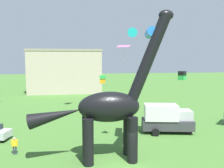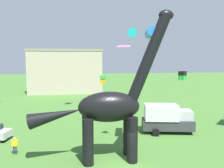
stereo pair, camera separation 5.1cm
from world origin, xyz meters
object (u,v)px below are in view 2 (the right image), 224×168
at_px(kite_apex, 124,46).
at_px(kite_mid_left, 103,79).
at_px(kite_near_high, 146,33).
at_px(person_watching_child, 15,144).
at_px(parked_box_truck, 167,118).
at_px(kite_mid_right, 182,76).
at_px(dinosaur_sculpture, 108,107).

bearing_deg(kite_apex, kite_mid_left, -152.64).
bearing_deg(kite_mid_left, kite_near_high, -74.70).
xyz_separation_m(kite_near_high, kite_mid_left, (-2.72, 9.96, -4.81)).
height_order(kite_near_high, kite_mid_left, kite_near_high).
height_order(person_watching_child, kite_apex, kite_apex).
distance_m(parked_box_truck, person_watching_child, 15.75).
xyz_separation_m(person_watching_child, kite_mid_right, (19.25, 8.88, 5.12)).
bearing_deg(kite_near_high, kite_mid_left, 105.30).
relative_size(person_watching_child, kite_mid_left, 1.54).
bearing_deg(person_watching_child, dinosaur_sculpture, -26.46).
distance_m(dinosaur_sculpture, kite_near_high, 7.15).
bearing_deg(kite_mid_left, kite_apex, 27.36).
bearing_deg(dinosaur_sculpture, kite_apex, 96.99).
bearing_deg(kite_mid_right, dinosaur_sculpture, -135.83).
distance_m(person_watching_child, kite_mid_left, 13.49).
relative_size(kite_apex, kite_mid_left, 2.21).
height_order(parked_box_truck, kite_near_high, kite_near_high).
xyz_separation_m(dinosaur_sculpture, kite_apex, (3.80, 12.96, 5.56)).
bearing_deg(kite_apex, person_watching_child, -137.25).
bearing_deg(kite_near_high, kite_mid_right, 50.65).
bearing_deg(parked_box_truck, dinosaur_sculpture, -129.47).
relative_size(person_watching_child, kite_mid_right, 1.30).
distance_m(person_watching_child, kite_mid_right, 21.81).
bearing_deg(kite_mid_left, person_watching_child, -133.14).
relative_size(parked_box_truck, kite_apex, 2.69).
bearing_deg(dinosaur_sculpture, kite_mid_right, 67.51).
relative_size(kite_mid_left, kite_mid_right, 0.84).
relative_size(dinosaur_sculpture, kite_mid_right, 10.34).
height_order(dinosaur_sculpture, kite_near_high, dinosaur_sculpture).
distance_m(dinosaur_sculpture, person_watching_child, 8.87).
height_order(dinosaur_sculpture, kite_mid_left, dinosaur_sculpture).
relative_size(kite_near_high, kite_apex, 1.33).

